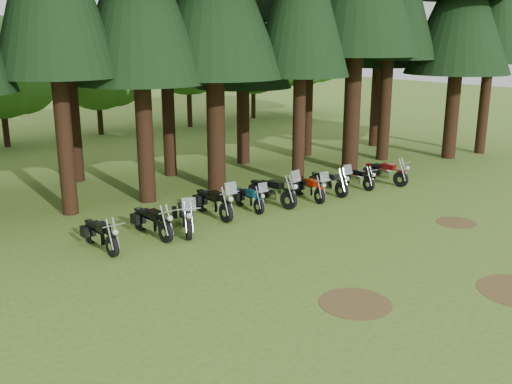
# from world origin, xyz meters

# --- Properties ---
(ground) EXTENTS (120.00, 120.00, 0.00)m
(ground) POSITION_xyz_m (0.00, 0.00, 0.00)
(ground) COLOR #416320
(ground) RESTS_ON ground
(decid_3) EXTENTS (6.12, 5.95, 7.65)m
(decid_3) POSITION_xyz_m (-4.71, 25.13, 4.51)
(decid_3) COLOR #311C10
(decid_3) RESTS_ON ground
(decid_4) EXTENTS (5.93, 5.76, 7.41)m
(decid_4) POSITION_xyz_m (1.58, 26.32, 4.37)
(decid_4) COLOR #311C10
(decid_4) RESTS_ON ground
(decid_5) EXTENTS (8.45, 8.21, 10.56)m
(decid_5) POSITION_xyz_m (8.29, 25.71, 6.23)
(decid_5) COLOR #311C10
(decid_5) RESTS_ON ground
(decid_6) EXTENTS (7.06, 6.86, 8.82)m
(decid_6) POSITION_xyz_m (14.85, 27.01, 5.20)
(decid_6) COLOR #311C10
(decid_6) RESTS_ON ground
(decid_7) EXTENTS (8.44, 8.20, 10.55)m
(decid_7) POSITION_xyz_m (19.46, 26.83, 6.22)
(decid_7) COLOR #311C10
(decid_7) RESTS_ON ground
(dirt_patch_0) EXTENTS (1.80, 1.80, 0.01)m
(dirt_patch_0) POSITION_xyz_m (-3.00, -2.00, 0.01)
(dirt_patch_0) COLOR #4C3D1E
(dirt_patch_0) RESTS_ON ground
(dirt_patch_1) EXTENTS (1.40, 1.40, 0.01)m
(dirt_patch_1) POSITION_xyz_m (4.50, 0.50, 0.01)
(dirt_patch_1) COLOR #4C3D1E
(dirt_patch_1) RESTS_ON ground
(motorcycle_0) EXTENTS (0.37, 2.20, 0.89)m
(motorcycle_0) POSITION_xyz_m (-6.73, 5.22, 0.46)
(motorcycle_0) COLOR black
(motorcycle_0) RESTS_ON ground
(motorcycle_1) EXTENTS (0.42, 2.28, 0.93)m
(motorcycle_1) POSITION_xyz_m (-4.90, 5.44, 0.47)
(motorcycle_1) COLOR black
(motorcycle_1) RESTS_ON ground
(motorcycle_2) EXTENTS (1.12, 2.31, 1.49)m
(motorcycle_2) POSITION_xyz_m (-3.80, 5.21, 0.50)
(motorcycle_2) COLOR black
(motorcycle_2) RESTS_ON ground
(motorcycle_3) EXTENTS (0.46, 2.44, 1.54)m
(motorcycle_3) POSITION_xyz_m (-2.15, 6.08, 0.51)
(motorcycle_3) COLOR black
(motorcycle_3) RESTS_ON ground
(motorcycle_4) EXTENTS (0.40, 2.01, 1.26)m
(motorcycle_4) POSITION_xyz_m (-0.58, 6.05, 0.42)
(motorcycle_4) COLOR black
(motorcycle_4) RESTS_ON ground
(motorcycle_5) EXTENTS (0.80, 2.50, 1.57)m
(motorcycle_5) POSITION_xyz_m (0.51, 6.06, 0.53)
(motorcycle_5) COLOR black
(motorcycle_5) RESTS_ON ground
(motorcycle_6) EXTENTS (0.54, 2.14, 1.34)m
(motorcycle_6) POSITION_xyz_m (2.23, 5.83, 0.45)
(motorcycle_6) COLOR black
(motorcycle_6) RESTS_ON ground
(motorcycle_7) EXTENTS (0.43, 2.28, 1.44)m
(motorcycle_7) POSITION_xyz_m (3.45, 6.03, 0.48)
(motorcycle_7) COLOR black
(motorcycle_7) RESTS_ON ground
(motorcycle_8) EXTENTS (0.30, 1.97, 0.80)m
(motorcycle_8) POSITION_xyz_m (5.14, 6.07, 0.41)
(motorcycle_8) COLOR black
(motorcycle_8) RESTS_ON ground
(motorcycle_9) EXTENTS (0.54, 2.30, 0.94)m
(motorcycle_9) POSITION_xyz_m (6.69, 5.87, 0.48)
(motorcycle_9) COLOR black
(motorcycle_9) RESTS_ON ground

